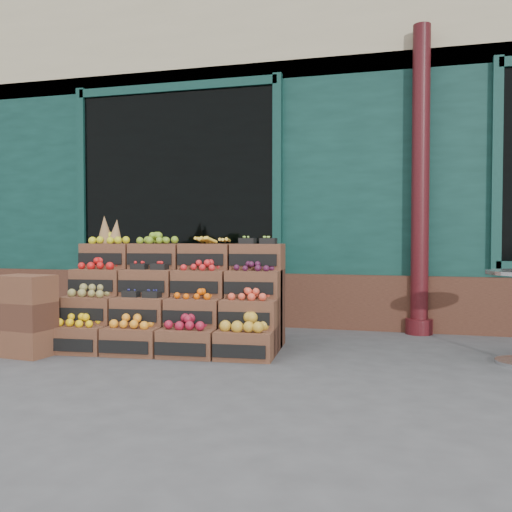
# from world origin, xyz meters

# --- Properties ---
(ground) EXTENTS (60.00, 60.00, 0.00)m
(ground) POSITION_xyz_m (0.00, 0.00, 0.00)
(ground) COLOR #424244
(ground) RESTS_ON ground
(shop_facade) EXTENTS (12.00, 6.24, 4.80)m
(shop_facade) POSITION_xyz_m (0.00, 5.11, 2.40)
(shop_facade) COLOR #0F342E
(shop_facade) RESTS_ON ground
(crate_display) EXTENTS (2.04, 1.12, 1.23)m
(crate_display) POSITION_xyz_m (-0.99, 0.73, 0.38)
(crate_display) COLOR brown
(crate_display) RESTS_ON ground
(spare_crates) EXTENTS (0.49, 0.37, 0.69)m
(spare_crates) POSITION_xyz_m (-2.07, 0.02, 0.35)
(spare_crates) COLOR brown
(spare_crates) RESTS_ON ground
(shopkeeper) EXTENTS (0.86, 0.62, 2.20)m
(shopkeeper) POSITION_xyz_m (-2.07, 2.71, 1.10)
(shopkeeper) COLOR #1E6932
(shopkeeper) RESTS_ON ground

